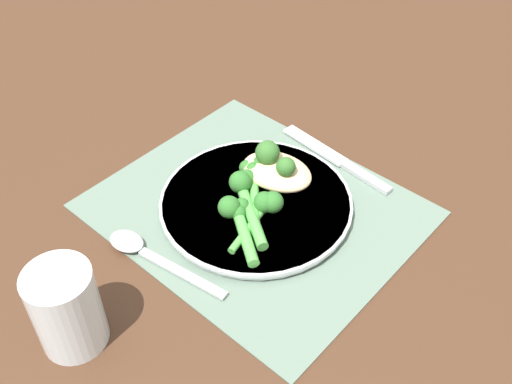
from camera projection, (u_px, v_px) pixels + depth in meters
The scene contains 13 objects.
ground_plane at pixel (256, 210), 0.81m from camera, with size 3.00×3.00×0.00m, color #422819.
placemat at pixel (256, 209), 0.81m from camera, with size 0.40×0.34×0.00m.
plate at pixel (256, 203), 0.81m from camera, with size 0.26×0.26×0.01m.
chicken_fillet at pixel (277, 171), 0.82m from camera, with size 0.11×0.09×0.03m.
pesto_dollop_primary at pixel (286, 167), 0.80m from camera, with size 0.03×0.03×0.03m.
pesto_dollop_secondary at pixel (267, 153), 0.82m from camera, with size 0.03×0.03×0.03m.
broccoli_stalk_front at pixel (256, 176), 0.82m from camera, with size 0.10×0.11×0.03m.
broccoli_stalk_rear at pixel (246, 192), 0.80m from camera, with size 0.11×0.09×0.03m.
broccoli_stalk_left at pixel (266, 205), 0.78m from camera, with size 0.04×0.11×0.03m.
broccoli_stalk_right at pixel (237, 217), 0.76m from camera, with size 0.10×0.08×0.03m.
knife at pixel (337, 159), 0.88m from camera, with size 0.20×0.04×0.01m.
spoon at pixel (140, 249), 0.75m from camera, with size 0.18×0.05×0.01m.
water_glass at pixel (66, 309), 0.63m from camera, with size 0.07×0.07×0.11m.
Camera 1 is at (0.39, -0.43, 0.57)m, focal length 42.00 mm.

